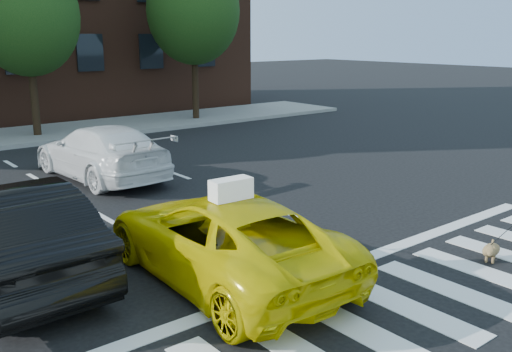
# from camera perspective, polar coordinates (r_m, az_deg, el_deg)

# --- Properties ---
(ground) EXTENTS (120.00, 120.00, 0.00)m
(ground) POSITION_cam_1_polar(r_m,az_deg,el_deg) (8.57, 14.94, -12.65)
(ground) COLOR black
(ground) RESTS_ON ground
(crosswalk) EXTENTS (13.00, 2.40, 0.01)m
(crosswalk) POSITION_cam_1_polar(r_m,az_deg,el_deg) (8.57, 14.94, -12.61)
(crosswalk) COLOR silver
(crosswalk) RESTS_ON ground
(stop_line) EXTENTS (12.00, 0.30, 0.01)m
(stop_line) POSITION_cam_1_polar(r_m,az_deg,el_deg) (9.49, 7.07, -9.52)
(stop_line) COLOR silver
(stop_line) RESTS_ON ground
(sidewalk_far) EXTENTS (30.00, 4.00, 0.15)m
(sidewalk_far) POSITION_cam_1_polar(r_m,az_deg,el_deg) (23.09, -22.54, 3.69)
(sidewalk_far) COLOR slate
(sidewalk_far) RESTS_ON ground
(tree_mid) EXTENTS (3.69, 3.69, 7.10)m
(tree_mid) POSITION_cam_1_polar(r_m,az_deg,el_deg) (22.49, -21.97, 15.76)
(tree_mid) COLOR black
(tree_mid) RESTS_ON ground
(taxi) EXTENTS (2.46, 4.94, 1.34)m
(taxi) POSITION_cam_1_polar(r_m,az_deg,el_deg) (9.02, -3.21, -6.15)
(taxi) COLOR #D7C304
(taxi) RESTS_ON ground
(black_sedan) EXTENTS (1.76, 4.80, 1.57)m
(black_sedan) POSITION_cam_1_polar(r_m,az_deg,el_deg) (9.71, -23.68, -5.17)
(black_sedan) COLOR black
(black_sedan) RESTS_ON ground
(white_suv) EXTENTS (2.25, 5.02, 1.43)m
(white_suv) POSITION_cam_1_polar(r_m,az_deg,el_deg) (15.82, -15.25, 2.34)
(white_suv) COLOR white
(white_suv) RESTS_ON ground
(dog) EXTENTS (0.56, 0.39, 0.34)m
(dog) POSITION_cam_1_polar(r_m,az_deg,el_deg) (10.58, 22.44, -6.89)
(dog) COLOR #9A6E4E
(dog) RESTS_ON ground
(taxi_sign) EXTENTS (0.66, 0.31, 0.32)m
(taxi_sign) POSITION_cam_1_polar(r_m,az_deg,el_deg) (8.61, -2.51, -1.31)
(taxi_sign) COLOR white
(taxi_sign) RESTS_ON taxi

